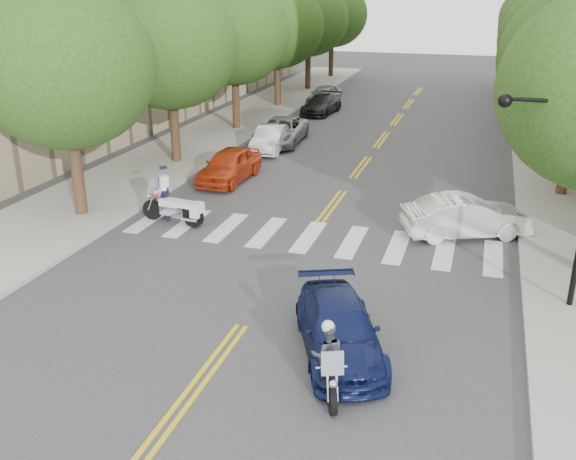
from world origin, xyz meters
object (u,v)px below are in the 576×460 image
at_px(officer_standing, 166,199).
at_px(sedan_blue, 339,329).
at_px(motorcycle_police, 327,359).
at_px(convertible, 466,217).
at_px(motorcycle_parked, 178,209).

distance_m(officer_standing, sedan_blue, 10.86).
height_order(motorcycle_police, convertible, motorcycle_police).
distance_m(officer_standing, convertible, 10.86).
xyz_separation_m(motorcycle_police, convertible, (2.43, 10.27, -0.05)).
bearing_deg(convertible, sedan_blue, 139.62).
relative_size(officer_standing, convertible, 0.38).
distance_m(motorcycle_parked, officer_standing, 0.70).
relative_size(motorcycle_police, officer_standing, 1.22).
height_order(motorcycle_police, motorcycle_parked, motorcycle_police).
height_order(motorcycle_parked, convertible, motorcycle_parked).
height_order(officer_standing, convertible, officer_standing).
height_order(officer_standing, sedan_blue, officer_standing).
bearing_deg(motorcycle_parked, sedan_blue, -123.62).
bearing_deg(sedan_blue, motorcycle_police, -109.92).
relative_size(motorcycle_police, convertible, 0.46).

